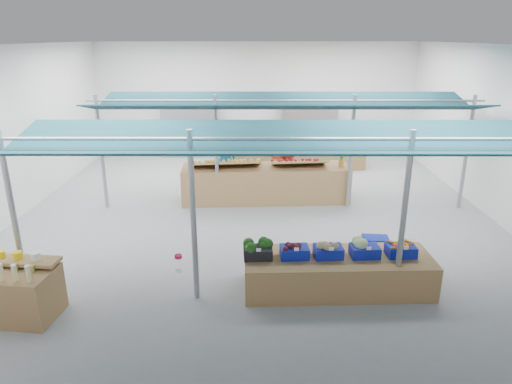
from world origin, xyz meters
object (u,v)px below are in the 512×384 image
bottle_shelf (1,290)px  crate_stack (374,251)px  vendor_left (225,159)px  vendor_right (285,159)px  veg_counter (337,273)px  fruit_counter (266,183)px

bottle_shelf → crate_stack: (6.54, 1.74, -0.14)m
vendor_left → vendor_right: (1.80, 0.00, 0.00)m
veg_counter → fruit_counter: (-1.22, 4.76, 0.17)m
crate_stack → vendor_right: size_ratio=0.33×
veg_counter → vendor_left: (-2.42, 5.86, 0.59)m
bottle_shelf → fruit_counter: bottle_shelf is taller
bottle_shelf → veg_counter: bearing=14.7°
fruit_counter → crate_stack: bearing=-64.2°
veg_counter → vendor_right: size_ratio=1.83×
fruit_counter → vendor_right: 1.32m
bottle_shelf → vendor_left: (3.22, 6.68, 0.47)m
crate_stack → veg_counter: bearing=-134.4°
bottle_shelf → fruit_counter: (4.42, 5.58, 0.04)m
bottle_shelf → vendor_left: vendor_left is taller
crate_stack → vendor_left: (-3.32, 4.95, 0.61)m
bottle_shelf → fruit_counter: bearing=58.1°
bottle_shelf → vendor_right: 8.37m
veg_counter → vendor_right: (-0.62, 5.86, 0.59)m
fruit_counter → vendor_right: size_ratio=2.50×
veg_counter → vendor_left: size_ratio=1.83×
bottle_shelf → veg_counter: bottle_shelf is taller
vendor_left → vendor_right: bearing=177.0°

